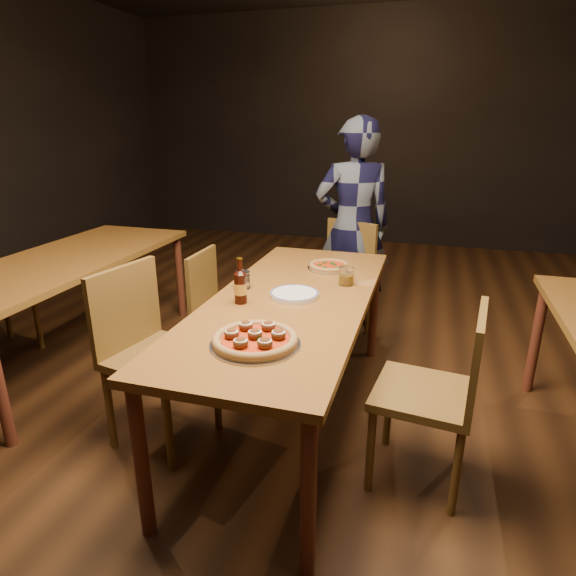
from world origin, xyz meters
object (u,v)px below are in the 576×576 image
(pizza_meatball, at_px, (255,339))
(diner, at_px, (353,227))
(beer_bottle, at_px, (240,287))
(amber_glass, at_px, (346,276))
(table_left, at_px, (64,268))
(table_main, at_px, (291,310))
(water_glass, at_px, (243,280))
(chair_main_nw, at_px, (161,356))
(chair_end, at_px, (336,280))
(chair_main_e, at_px, (424,392))
(pizza_margherita, at_px, (329,266))
(chair_main_sw, at_px, (229,311))
(plate_stack, at_px, (294,294))

(pizza_meatball, bearing_deg, diner, 87.93)
(pizza_meatball, distance_m, beer_bottle, 0.50)
(amber_glass, bearing_deg, table_left, 179.79)
(table_main, bearing_deg, water_glass, 166.96)
(chair_main_nw, xyz_separation_m, water_glass, (0.30, 0.41, 0.31))
(chair_end, bearing_deg, chair_main_e, -42.64)
(water_glass, bearing_deg, chair_main_nw, -126.27)
(pizza_meatball, bearing_deg, amber_glass, 75.59)
(table_main, relative_size, pizza_meatball, 5.28)
(chair_main_e, distance_m, pizza_margherita, 1.09)
(pizza_meatball, bearing_deg, table_main, 91.62)
(chair_main_sw, distance_m, pizza_meatball, 1.25)
(pizza_meatball, xyz_separation_m, diner, (0.07, 2.03, 0.06))
(chair_main_sw, bearing_deg, amber_glass, -102.42)
(beer_bottle, bearing_deg, water_glass, 108.74)
(table_left, bearing_deg, pizza_margherita, 8.64)
(water_glass, bearing_deg, plate_stack, -9.03)
(pizza_margherita, bearing_deg, pizza_meatball, -93.40)
(chair_end, height_order, pizza_margherita, chair_end)
(chair_main_nw, relative_size, chair_main_sw, 1.14)
(plate_stack, relative_size, beer_bottle, 1.10)
(pizza_meatball, bearing_deg, water_glass, 115.58)
(chair_end, distance_m, pizza_margherita, 0.70)
(chair_end, distance_m, pizza_meatball, 1.81)
(pizza_meatball, distance_m, water_glass, 0.72)
(table_main, height_order, pizza_margherita, pizza_margherita)
(table_main, relative_size, water_glass, 20.44)
(table_main, distance_m, chair_end, 1.22)
(pizza_margherita, bearing_deg, table_left, -171.36)
(chair_main_e, height_order, diner, diner)
(chair_main_nw, distance_m, chair_main_sw, 0.82)
(table_main, height_order, amber_glass, amber_glass)
(diner, bearing_deg, plate_stack, 65.03)
(chair_main_e, bearing_deg, pizza_meatball, -58.83)
(chair_main_sw, relative_size, pizza_margherita, 3.19)
(chair_main_sw, relative_size, chair_main_e, 0.93)
(chair_main_sw, bearing_deg, table_left, 98.66)
(chair_end, xyz_separation_m, water_glass, (-0.31, -1.14, 0.33))
(chair_end, height_order, pizza_meatball, chair_end)
(table_left, height_order, chair_main_e, chair_main_e)
(table_left, bearing_deg, beer_bottle, -16.80)
(pizza_meatball, height_order, diner, diner)
(table_main, height_order, chair_main_e, chair_main_e)
(chair_end, bearing_deg, pizza_meatball, -67.84)
(table_left, bearing_deg, plate_stack, -9.30)
(chair_main_nw, relative_size, plate_stack, 3.85)
(chair_main_sw, relative_size, amber_glass, 8.19)
(table_main, relative_size, chair_main_sw, 2.33)
(chair_main_nw, bearing_deg, chair_main_e, -75.68)
(water_glass, xyz_separation_m, amber_glass, (0.54, 0.22, 0.00))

